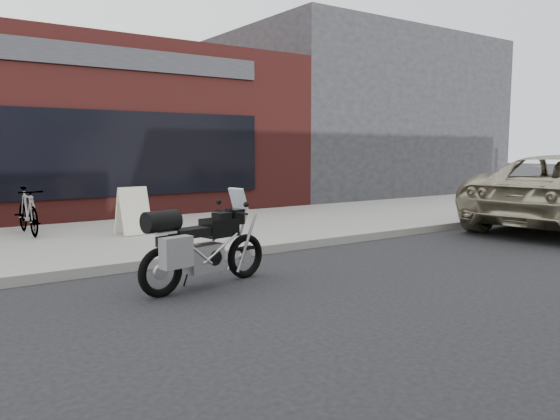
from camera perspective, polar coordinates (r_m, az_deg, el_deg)
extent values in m
plane|color=black|center=(6.48, 17.76, -10.11)|extent=(120.00, 120.00, 0.00)
cube|color=gray|center=(11.97, -9.87, -2.03)|extent=(44.00, 6.00, 0.15)
cube|color=#551E1B|center=(18.00, -25.51, 7.19)|extent=(14.00, 10.00, 4.50)
cube|color=black|center=(13.06, -21.76, 5.47)|extent=(10.00, 0.08, 2.00)
cube|color=#27272B|center=(13.22, -22.16, 15.04)|extent=(10.00, 0.08, 0.50)
cube|color=#27272B|center=(23.25, 5.40, 9.31)|extent=(10.00, 10.00, 6.00)
torus|color=black|center=(6.87, -12.37, -6.37)|extent=(0.63, 0.22, 0.63)
torus|color=black|center=(7.72, -3.66, -4.83)|extent=(0.63, 0.22, 0.63)
cube|color=#B7B7BC|center=(7.23, -8.05, -4.97)|extent=(0.56, 0.38, 0.36)
cube|color=black|center=(7.34, -6.38, -1.81)|extent=(0.52, 0.39, 0.24)
cube|color=black|center=(7.05, -9.29, -2.34)|extent=(0.56, 0.36, 0.11)
cube|color=black|center=(6.88, -11.47, -3.24)|extent=(0.32, 0.26, 0.13)
cube|color=black|center=(7.50, -4.74, -0.67)|extent=(0.21, 0.25, 0.21)
cube|color=silver|center=(7.52, -4.38, 1.14)|extent=(0.19, 0.30, 0.31)
cylinder|color=black|center=(7.45, -5.12, -0.22)|extent=(0.16, 0.65, 0.03)
cube|color=#B7B7BC|center=(6.79, -12.27, -2.26)|extent=(0.31, 0.33, 0.03)
cube|color=slate|center=(6.65, -10.78, -4.36)|extent=(0.42, 0.24, 0.37)
cylinder|color=black|center=(6.78, -12.30, -1.16)|extent=(0.49, 0.34, 0.26)
cylinder|color=#B7B7BC|center=(7.14, -11.16, -5.70)|extent=(0.52, 0.18, 0.18)
imported|color=gray|center=(11.63, -24.85, -0.11)|extent=(0.48, 1.55, 0.92)
cube|color=white|center=(10.92, -14.87, -0.11)|extent=(0.60, 0.33, 0.92)
cube|color=white|center=(11.15, -15.38, 0.01)|extent=(0.60, 0.33, 0.92)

